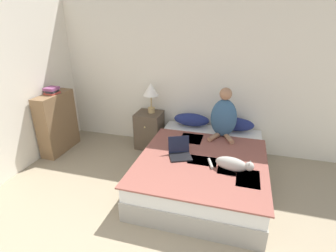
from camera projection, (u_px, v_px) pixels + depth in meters
name	position (u px, v px, depth m)	size (l,w,h in m)	color
wall_back	(198.00, 75.00, 4.31)	(5.78, 0.05, 2.55)	silver
bed	(203.00, 168.00, 3.65)	(1.64, 2.10, 0.47)	#9E998E
pillow_near	(191.00, 120.00, 4.41)	(0.60, 0.26, 0.21)	navy
pillow_far	(235.00, 124.00, 4.22)	(0.60, 0.26, 0.21)	navy
person_sitting	(224.00, 117.00, 3.93)	(0.39, 0.38, 0.76)	#33567A
cat_tabby	(233.00, 164.00, 3.13)	(0.56, 0.27, 0.17)	#A8A399
laptop_open	(180.00, 152.00, 3.46)	(0.37, 0.37, 0.24)	black
nightstand	(149.00, 130.00, 4.63)	(0.44, 0.45, 0.64)	brown
table_lamp	(151.00, 91.00, 4.37)	(0.27, 0.27, 0.52)	tan
bookshelf	(57.00, 123.00, 4.43)	(0.25, 0.75, 1.02)	brown
book_stack_top	(52.00, 91.00, 4.22)	(0.20, 0.21, 0.11)	#B24238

